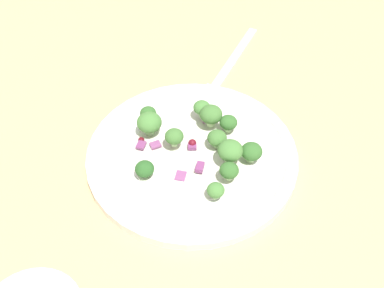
{
  "coord_description": "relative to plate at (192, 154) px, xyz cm",
  "views": [
    {
      "loc": [
        -1.57,
        35.35,
        44.37
      ],
      "look_at": [
        0.0,
        -2.82,
        2.7
      ],
      "focal_mm": 45.77,
      "sensor_mm": 36.0,
      "label": 1
    }
  ],
  "objects": [
    {
      "name": "onion_bit_5",
      "position": [
        4.35,
        -0.57,
        0.89
      ],
      "size": [
        1.53,
        1.41,
        0.31
      ],
      "primitive_type": "cube",
      "rotation": [
        0.0,
        0.0,
        2.04
      ],
      "color": "#934C84",
      "rests_on": "plate"
    },
    {
      "name": "onion_bit_0",
      "position": [
        -0.3,
        -0.45,
        0.91
      ],
      "size": [
        1.08,
        0.88,
        0.47
      ],
      "primitive_type": "cube",
      "rotation": [
        0.0,
        0.0,
        0.07
      ],
      "color": "#843D75",
      "rests_on": "plate"
    },
    {
      "name": "onion_bit_2",
      "position": [
        1.12,
        3.78,
        0.57
      ],
      "size": [
        1.37,
        1.55,
        0.31
      ],
      "primitive_type": "cube",
      "rotation": [
        0.0,
        0.0,
        2.98
      ],
      "color": "#934C84",
      "rests_on": "plate"
    },
    {
      "name": "broccoli_floret_6",
      "position": [
        5.53,
        -4.49,
        2.18
      ],
      "size": [
        2.02,
        2.02,
        2.04
      ],
      "color": "#9EC684",
      "rests_on": "plate"
    },
    {
      "name": "dressing_pool",
      "position": [
        0.0,
        0.0,
        0.44
      ],
      "size": [
        14.45,
        14.45,
        0.2
      ],
      "primitive_type": "cylinder",
      "color": "white",
      "rests_on": "plate"
    },
    {
      "name": "cranberry_1",
      "position": [
        2.42,
        -1.23,
        1.08
      ],
      "size": [
        0.73,
        0.73,
        0.73
      ],
      "primitive_type": "sphere",
      "color": "#4C0A14",
      "rests_on": "plate"
    },
    {
      "name": "broccoli_floret_10",
      "position": [
        -6.82,
        1.06,
        1.98
      ],
      "size": [
        2.48,
        2.48,
        2.51
      ],
      "color": "#ADD18E",
      "rests_on": "plate"
    },
    {
      "name": "onion_bit_1",
      "position": [
        -1.01,
        2.95,
        1.1
      ],
      "size": [
        1.11,
        1.49,
        0.55
      ],
      "primitive_type": "cube",
      "rotation": [
        0.0,
        0.0,
        1.38
      ],
      "color": "#843D75",
      "rests_on": "plate"
    },
    {
      "name": "cranberry_2",
      "position": [
        6.11,
        -1.24,
        0.89
      ],
      "size": [
        0.77,
        0.77,
        0.77
      ],
      "primitive_type": "sphere",
      "color": "maroon",
      "rests_on": "plate"
    },
    {
      "name": "broccoli_floret_3",
      "position": [
        -4.23,
        -3.41,
        2.08
      ],
      "size": [
        2.15,
        2.15,
        2.18
      ],
      "color": "#9EC684",
      "rests_on": "plate"
    },
    {
      "name": "onion_bit_4",
      "position": [
        6.02,
        -0.37,
        0.99
      ],
      "size": [
        1.23,
        1.37,
        0.33
      ],
      "primitive_type": "cube",
      "rotation": [
        0.0,
        0.0,
        2.89
      ],
      "color": "#843D75",
      "rests_on": "plate"
    },
    {
      "name": "broccoli_floret_4",
      "position": [
        -2.8,
        6.52,
        1.74
      ],
      "size": [
        1.93,
        1.93,
        1.95
      ],
      "color": "#9EC684",
      "rests_on": "plate"
    },
    {
      "name": "broccoli_floret_5",
      "position": [
        -4.22,
        4.15,
        2.25
      ],
      "size": [
        2.15,
        2.15,
        2.17
      ],
      "color": "#ADD18E",
      "rests_on": "plate"
    },
    {
      "name": "broccoli_floret_11",
      "position": [
        -2.12,
        -4.21,
        2.56
      ],
      "size": [
        2.74,
        2.74,
        2.78
      ],
      "color": "#ADD18E",
      "rests_on": "plate"
    },
    {
      "name": "onion_bit_3",
      "position": [
        -1.77,
        -5.21,
        0.65
      ],
      "size": [
        1.43,
        1.0,
        0.33
      ],
      "primitive_type": "cube",
      "rotation": [
        0.0,
        0.0,
        0.09
      ],
      "color": "#A35B93",
      "rests_on": "plate"
    },
    {
      "name": "broccoli_floret_0",
      "position": [
        -2.89,
        -0.87,
        2.0
      ],
      "size": [
        2.29,
        2.29,
        2.32
      ],
      "color": "#8EB77A",
      "rests_on": "plate"
    },
    {
      "name": "fork",
      "position": [
        -4.4,
        -17.4,
        -0.61
      ],
      "size": [
        8.91,
        17.83,
        0.5
      ],
      "color": "silver",
      "rests_on": "ground_plane"
    },
    {
      "name": "cranberry_0",
      "position": [
        0.18,
        -0.87,
        1.05
      ],
      "size": [
        0.98,
        0.98,
        0.98
      ],
      "primitive_type": "sphere",
      "color": "maroon",
      "rests_on": "plate"
    },
    {
      "name": "broccoli_floret_7",
      "position": [
        2.08,
        -0.51,
        2.43
      ],
      "size": [
        2.2,
        2.2,
        2.23
      ],
      "color": "#ADD18E",
      "rests_on": "plate"
    },
    {
      "name": "broccoli_floret_1",
      "position": [
        -0.97,
        -5.56,
        2.39
      ],
      "size": [
        2.1,
        2.1,
        2.13
      ],
      "color": "#8EB77A",
      "rests_on": "plate"
    },
    {
      "name": "broccoli_floret_8",
      "position": [
        5.2,
        -2.72,
        2.36
      ],
      "size": [
        2.98,
        2.98,
        3.02
      ],
      "color": "#8EB77A",
      "rests_on": "plate"
    },
    {
      "name": "plate",
      "position": [
        0.0,
        0.0,
        0.0
      ],
      "size": [
        24.91,
        24.91,
        1.7
      ],
      "color": "white",
      "rests_on": "ground_plane"
    },
    {
      "name": "broccoli_floret_2",
      "position": [
        -4.36,
        1.61,
        2.64
      ],
      "size": [
        2.89,
        2.89,
        2.92
      ],
      "color": "#ADD18E",
      "rests_on": "plate"
    },
    {
      "name": "broccoli_floret_9",
      "position": [
        5.11,
        3.84,
        1.66
      ],
      "size": [
        2.16,
        2.16,
        2.19
      ],
      "color": "#8EB77A",
      "rests_on": "plate"
    },
    {
      "name": "ground_plane",
      "position": [
        -0.0,
        2.82,
        -1.86
      ],
      "size": [
        180.0,
        180.0,
        2.0
      ],
      "primitive_type": "cube",
      "color": "tan"
    }
  ]
}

